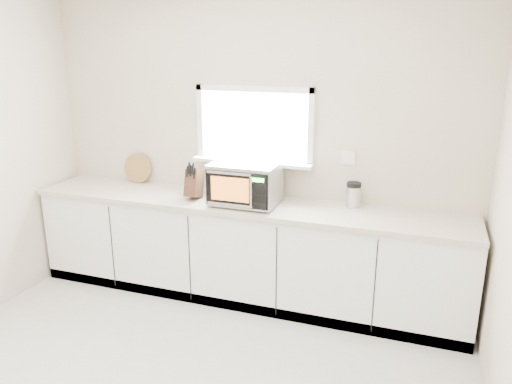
% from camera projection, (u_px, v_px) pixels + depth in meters
% --- Properties ---
extents(back_wall, '(4.00, 0.17, 2.70)m').
position_uv_depth(back_wall, '(255.00, 146.00, 4.53)').
color(back_wall, beige).
rests_on(back_wall, ground).
extents(cabinets, '(3.92, 0.60, 0.88)m').
position_uv_depth(cabinets, '(244.00, 252.00, 4.53)').
color(cabinets, white).
rests_on(cabinets, ground).
extents(countertop, '(3.92, 0.64, 0.04)m').
position_uv_depth(countertop, '(243.00, 204.00, 4.39)').
color(countertop, beige).
rests_on(countertop, cabinets).
extents(microwave, '(0.57, 0.47, 0.37)m').
position_uv_depth(microwave, '(245.00, 183.00, 4.28)').
color(microwave, black).
rests_on(microwave, countertop).
extents(knife_block, '(0.12, 0.24, 0.34)m').
position_uv_depth(knife_block, '(194.00, 183.00, 4.44)').
color(knife_block, '#4F311C').
rests_on(knife_block, countertop).
extents(cutting_board, '(0.30, 0.07, 0.30)m').
position_uv_depth(cutting_board, '(138.00, 168.00, 4.95)').
color(cutting_board, '#A17A3E').
rests_on(cutting_board, countertop).
extents(coffee_grinder, '(0.14, 0.14, 0.22)m').
position_uv_depth(coffee_grinder, '(353.00, 194.00, 4.22)').
color(coffee_grinder, '#B7BABE').
rests_on(coffee_grinder, countertop).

